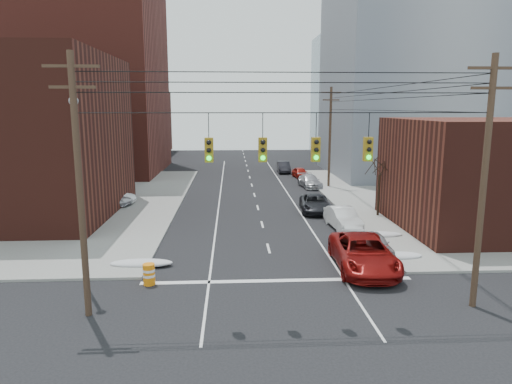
{
  "coord_description": "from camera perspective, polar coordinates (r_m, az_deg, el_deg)",
  "views": [
    {
      "loc": [
        -2.27,
        -15.71,
        8.81
      ],
      "look_at": [
        -0.61,
        15.51,
        3.0
      ],
      "focal_mm": 32.0,
      "sensor_mm": 36.0,
      "label": 1
    }
  ],
  "objects": [
    {
      "name": "lot_car_a",
      "position": [
        43.49,
        -17.4,
        -0.59
      ],
      "size": [
        3.9,
        1.46,
        1.27
      ],
      "primitive_type": "imported",
      "rotation": [
        0.0,
        0.0,
        1.54
      ],
      "color": "white",
      "rests_on": "sidewalk_nw"
    },
    {
      "name": "parked_car_c",
      "position": [
        39.3,
        7.38,
        -1.43
      ],
      "size": [
        2.83,
        5.38,
        1.44
      ],
      "primitive_type": "imported",
      "rotation": [
        0.0,
        0.0,
        -0.08
      ],
      "color": "black",
      "rests_on": "ground"
    },
    {
      "name": "ground",
      "position": [
        18.15,
        4.78,
        -18.55
      ],
      "size": [
        160.0,
        160.0,
        0.0
      ],
      "primitive_type": "plane",
      "color": "black",
      "rests_on": "ground"
    },
    {
      "name": "parked_car_b",
      "position": [
        34.2,
        10.82,
        -3.24
      ],
      "size": [
        2.04,
        4.87,
        1.57
      ],
      "primitive_type": "imported",
      "rotation": [
        0.0,
        0.0,
        0.08
      ],
      "color": "white",
      "rests_on": "ground"
    },
    {
      "name": "building_glass",
      "position": [
        89.67,
        14.28,
        11.62
      ],
      "size": [
        20.0,
        18.0,
        22.0
      ],
      "primitive_type": "cube",
      "color": "gray",
      "rests_on": "ground"
    },
    {
      "name": "parked_car_e",
      "position": [
        58.16,
        5.56,
        2.42
      ],
      "size": [
        1.98,
        3.98,
        1.3
      ],
      "primitive_type": "imported",
      "rotation": [
        0.0,
        0.0,
        0.12
      ],
      "color": "maroon",
      "rests_on": "ground"
    },
    {
      "name": "utility_pole_left",
      "position": [
        19.95,
        -21.21,
        1.08
      ],
      "size": [
        2.2,
        0.28,
        11.0
      ],
      "color": "#473323",
      "rests_on": "ground"
    },
    {
      "name": "utility_pole_right",
      "position": [
        21.8,
        26.61,
        1.42
      ],
      "size": [
        2.2,
        0.28,
        11.0
      ],
      "color": "#473323",
      "rests_on": "ground"
    },
    {
      "name": "street_light",
      "position": [
        23.11,
        -21.25,
        1.67
      ],
      "size": [
        0.44,
        0.44,
        9.32
      ],
      "color": "gray",
      "rests_on": "ground"
    },
    {
      "name": "construction_barrel",
      "position": [
        23.93,
        -13.23,
        -9.94
      ],
      "size": [
        0.81,
        0.81,
        1.08
      ],
      "rotation": [
        0.0,
        0.0,
        0.4
      ],
      "color": "orange",
      "rests_on": "ground"
    },
    {
      "name": "lot_car_b",
      "position": [
        42.93,
        -18.03,
        -0.78
      ],
      "size": [
        4.94,
        3.48,
        1.25
      ],
      "primitive_type": "imported",
      "rotation": [
        0.0,
        0.0,
        1.23
      ],
      "color": "silver",
      "rests_on": "sidewalk_nw"
    },
    {
      "name": "building_storefront",
      "position": [
        37.94,
        29.29,
        1.89
      ],
      "size": [
        16.0,
        12.0,
        8.0
      ],
      "primitive_type": "cube",
      "color": "#471C15",
      "rests_on": "ground"
    },
    {
      "name": "lot_car_d",
      "position": [
        44.69,
        -25.98,
        -0.7
      ],
      "size": [
        4.95,
        3.21,
        1.57
      ],
      "primitive_type": "imported",
      "rotation": [
        0.0,
        0.0,
        1.25
      ],
      "color": "#ADADB1",
      "rests_on": "sidewalk_nw"
    },
    {
      "name": "snow_nw",
      "position": [
        26.66,
        -14.13,
        -8.62
      ],
      "size": [
        3.5,
        1.08,
        0.42
      ],
      "primitive_type": "ellipsoid",
      "color": "silver",
      "rests_on": "ground"
    },
    {
      "name": "bare_tree",
      "position": [
        38.18,
        15.09,
        0.38
      ],
      "size": [
        2.09,
        2.2,
        4.93
      ],
      "color": "black",
      "rests_on": "ground"
    },
    {
      "name": "building_brick_tall",
      "position": [
        67.59,
        -22.6,
        15.01
      ],
      "size": [
        24.0,
        20.0,
        30.0
      ],
      "primitive_type": "cube",
      "color": "maroon",
      "rests_on": "ground"
    },
    {
      "name": "parked_car_a",
      "position": [
        28.92,
        14.62,
        -6.24
      ],
      "size": [
        1.63,
        3.78,
        1.27
      ],
      "primitive_type": "imported",
      "rotation": [
        0.0,
        0.0,
        0.03
      ],
      "color": "#A9A9AE",
      "rests_on": "ground"
    },
    {
      "name": "snow_east_far",
      "position": [
        32.41,
        14.49,
        -5.21
      ],
      "size": [
        4.0,
        1.08,
        0.42
      ],
      "primitive_type": "ellipsoid",
      "color": "silver",
      "rests_on": "ground"
    },
    {
      "name": "lot_car_c",
      "position": [
        41.78,
        -23.15,
        -1.31
      ],
      "size": [
        5.06,
        2.66,
        1.4
      ],
      "primitive_type": "imported",
      "rotation": [
        0.0,
        0.0,
        1.42
      ],
      "color": "black",
      "rests_on": "sidewalk_nw"
    },
    {
      "name": "parked_car_f",
      "position": [
        62.7,
        3.45,
        3.13
      ],
      "size": [
        1.66,
        4.58,
        1.5
      ],
      "primitive_type": "imported",
      "rotation": [
        0.0,
        0.0,
        -0.02
      ],
      "color": "black",
      "rests_on": "ground"
    },
    {
      "name": "red_pickup",
      "position": [
        26.0,
        13.27,
        -7.45
      ],
      "size": [
        3.37,
        6.71,
        1.82
      ],
      "primitive_type": "imported",
      "rotation": [
        0.0,
        0.0,
        -0.05
      ],
      "color": "maroon",
      "rests_on": "ground"
    },
    {
      "name": "utility_pole_far",
      "position": [
        50.95,
        9.23,
        6.99
      ],
      "size": [
        2.2,
        0.28,
        11.0
      ],
      "color": "#473323",
      "rests_on": "ground"
    },
    {
      "name": "snow_ne",
      "position": [
        28.34,
        17.22,
        -7.63
      ],
      "size": [
        3.0,
        1.08,
        0.42
      ],
      "primitive_type": "ellipsoid",
      "color": "silver",
      "rests_on": "ground"
    },
    {
      "name": "building_brick_far",
      "position": [
        92.83,
        -18.06,
        8.29
      ],
      "size": [
        22.0,
        18.0,
        12.0
      ],
      "primitive_type": "cube",
      "color": "#471C15",
      "rests_on": "ground"
    },
    {
      "name": "building_office",
      "position": [
        64.56,
        19.57,
        13.22
      ],
      "size": [
        22.0,
        20.0,
        25.0
      ],
      "primitive_type": "cube",
      "color": "gray",
      "rests_on": "ground"
    },
    {
      "name": "traffic_signals",
      "position": [
        18.9,
        4.18,
        5.51
      ],
      "size": [
        17.0,
        0.42,
        2.02
      ],
      "color": "black",
      "rests_on": "ground"
    },
    {
      "name": "parked_car_d",
      "position": [
        51.21,
        6.74,
        1.34
      ],
      "size": [
        2.46,
        4.97,
        1.39
      ],
      "primitive_type": "imported",
      "rotation": [
        0.0,
        0.0,
        0.11
      ],
      "color": "#AEAEB3",
      "rests_on": "ground"
    }
  ]
}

